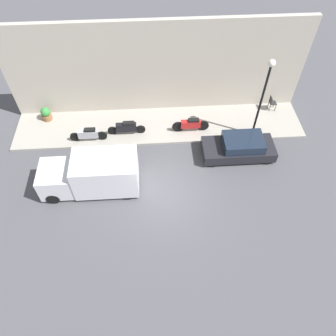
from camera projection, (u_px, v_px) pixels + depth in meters
name	position (u px, v px, depth m)	size (l,w,h in m)	color
ground_plane	(164.00, 194.00, 16.40)	(60.00, 60.00, 0.00)	#47474C
sidewalk	(159.00, 125.00, 19.42)	(2.99, 16.74, 0.14)	gray
building_facade	(157.00, 69.00, 18.29)	(0.30, 16.74, 5.68)	#B2A899
parked_car	(239.00, 147.00, 17.60)	(1.67, 3.85, 1.24)	black
delivery_van	(91.00, 174.00, 15.87)	(1.83, 4.75, 2.06)	silver
scooter_silver	(88.00, 134.00, 18.22)	(0.30, 2.06, 0.84)	#B7B7BF
motorcycle_red	(191.00, 124.00, 18.69)	(0.30, 2.11, 0.85)	#B21E1E
motorcycle_black	(127.00, 128.00, 18.56)	(0.30, 2.14, 0.84)	black
streetlamp	(265.00, 87.00, 16.30)	(0.37, 0.37, 4.83)	black
potted_plant	(46.00, 114.00, 19.34)	(0.55, 0.55, 0.84)	brown
cafe_chair	(272.00, 102.00, 19.81)	(0.40, 0.40, 0.93)	#262626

